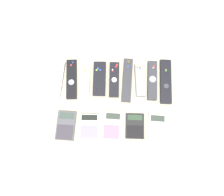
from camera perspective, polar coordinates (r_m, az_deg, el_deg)
The scene contains 15 objects.
ground_plane at distance 1.00m, azimuth -0.05°, elevation -2.57°, with size 3.00×3.00×0.00m, color #B2A88E.
remote_0 at distance 1.06m, azimuth -13.82°, elevation 4.82°, with size 0.05×0.17×0.03m.
remote_1 at distance 1.05m, azimuth -10.48°, elevation 4.85°, with size 0.06×0.19×0.02m.
remote_2 at distance 1.04m, azimuth -7.08°, elevation 4.47°, with size 0.05×0.16×0.02m.
remote_3 at distance 1.03m, azimuth -3.29°, elevation 5.05°, with size 0.06×0.16×0.03m.
remote_4 at distance 1.03m, azimuth 0.58°, elevation 4.84°, with size 0.05×0.17×0.02m.
remote_5 at distance 1.03m, azimuth 3.99°, elevation 4.70°, with size 0.05×0.21×0.02m.
remote_6 at distance 1.04m, azimuth 7.27°, elevation 4.57°, with size 0.05×0.16×0.03m.
remote_7 at distance 1.05m, azimuth 10.46°, elevation 4.52°, with size 0.05×0.19×0.03m.
remote_8 at distance 1.06m, azimuth 13.83°, elevation 4.21°, with size 0.06×0.22×0.02m.
calculator_0 at distance 1.00m, azimuth -11.94°, elevation -7.07°, with size 0.09×0.13×0.02m.
calculator_1 at distance 0.99m, azimuth -5.96°, elevation -7.34°, with size 0.09×0.11×0.02m.
calculator_2 at distance 0.99m, azimuth 0.11°, elevation -7.20°, with size 0.09×0.13×0.01m.
calculator_3 at distance 0.99m, azimuth 5.98°, elevation -7.31°, with size 0.08×0.11×0.01m.
calculator_4 at distance 1.00m, azimuth 11.72°, elevation -7.66°, with size 0.09×0.13×0.01m.
Camera 1 is at (0.01, -0.21, 0.98)m, focal length 35.00 mm.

